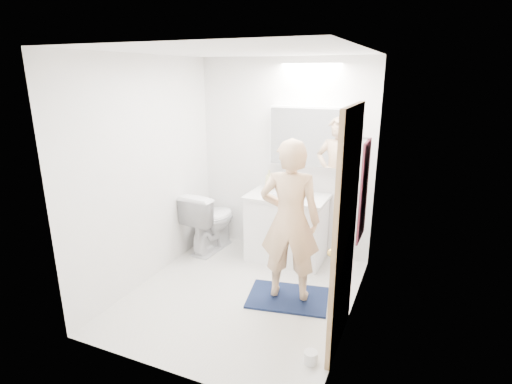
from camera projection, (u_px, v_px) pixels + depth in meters
The scene contains 23 objects.
floor at pixel (242, 294), 4.17m from camera, with size 2.50×2.50×0.00m, color silver.
ceiling at pixel (239, 51), 3.48m from camera, with size 2.50×2.50×0.00m, color white.
wall_back at pixel (284, 158), 4.92m from camera, with size 2.50×2.50×0.00m, color white.
wall_front at pixel (162, 228), 2.72m from camera, with size 2.50×2.50×0.00m, color white.
wall_left at pixel (148, 172), 4.24m from camera, with size 2.50×2.50×0.00m, color white.
wall_right at pixel (357, 197), 3.41m from camera, with size 2.50×2.50×0.00m, color white.
vanity_cabinet at pixel (287, 229), 4.85m from camera, with size 0.90×0.55×0.78m, color white.
countertop at pixel (287, 197), 4.73m from camera, with size 0.95×0.58×0.04m, color white.
sink_basin at pixel (288, 194), 4.75m from camera, with size 0.36×0.36×0.03m, color silver.
faucet at pixel (293, 184), 4.90m from camera, with size 0.02×0.02×0.16m, color silver.
medicine_cabinet at pixel (307, 137), 4.66m from camera, with size 0.88×0.14×0.70m, color white.
mirror_panel at pixel (305, 138), 4.59m from camera, with size 0.84×0.01×0.66m, color silver.
toilet at pixel (211, 220), 5.12m from camera, with size 0.44×0.78×0.80m, color white.
bath_rug at pixel (288, 298), 4.08m from camera, with size 0.80×0.55×0.02m, color #13213D.
person at pixel (290, 221), 3.84m from camera, with size 0.59×0.38×1.61m, color #DCB084.
door at pixel (345, 233), 3.16m from camera, with size 0.04×0.80×2.00m, color #A27951.
door_knob at pixel (331, 253), 2.93m from camera, with size 0.06×0.06×0.06m, color gold.
towel at pixel (364, 191), 3.93m from camera, with size 0.02×0.42×1.00m, color black.
towel_hook at pixel (367, 138), 3.78m from camera, with size 0.02×0.02×0.07m, color silver.
soap_bottle_a at pixel (269, 180), 4.93m from camera, with size 0.10×0.10×0.25m, color #D1CC87.
soap_bottle_b at pixel (281, 183), 4.91m from camera, with size 0.08×0.09×0.19m, color #5E88C9.
toothbrush_cup at pixel (307, 190), 4.78m from camera, with size 0.10×0.10×0.09m, color #4064C0.
toilet_paper_roll at pixel (311, 357), 3.17m from camera, with size 0.11×0.11×0.10m, color white.
Camera 1 is at (1.59, -3.33, 2.22)m, focal length 27.99 mm.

